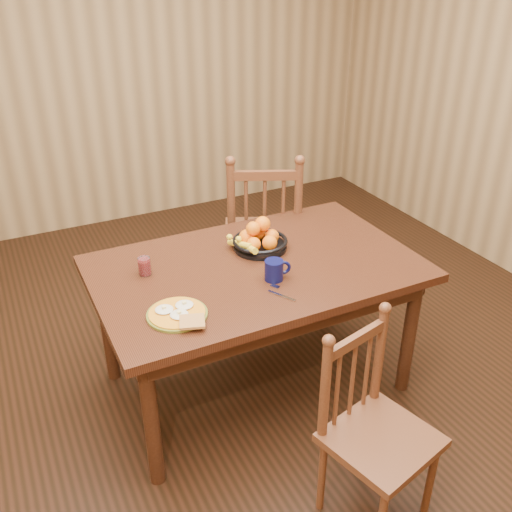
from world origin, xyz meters
name	(u,v)px	position (x,y,z in m)	size (l,w,h in m)	color
room	(256,148)	(0.00, 0.00, 1.35)	(4.52, 5.02, 2.72)	black
dining_table	(256,279)	(0.00, 0.00, 0.67)	(1.60, 1.00, 0.75)	black
chair_far	(263,234)	(0.40, 0.70, 0.52)	(0.63, 0.62, 1.07)	#452414
chair_near	(374,431)	(0.07, -0.93, 0.43)	(0.48, 0.47, 0.88)	#452414
breakfast_plate	(178,314)	(-0.50, -0.25, 0.76)	(0.26, 0.30, 0.04)	#59601E
fork	(279,293)	(-0.02, -0.29, 0.75)	(0.08, 0.18, 0.00)	silver
spoon	(179,305)	(-0.47, -0.18, 0.75)	(0.04, 0.16, 0.01)	silver
coffee_mug	(275,270)	(0.02, -0.16, 0.80)	(0.13, 0.09, 0.10)	#090B35
juice_glass	(145,267)	(-0.52, 0.16, 0.79)	(0.06, 0.06, 0.09)	silver
fruit_bowl	(259,240)	(0.09, 0.15, 0.80)	(0.32, 0.29, 0.17)	black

